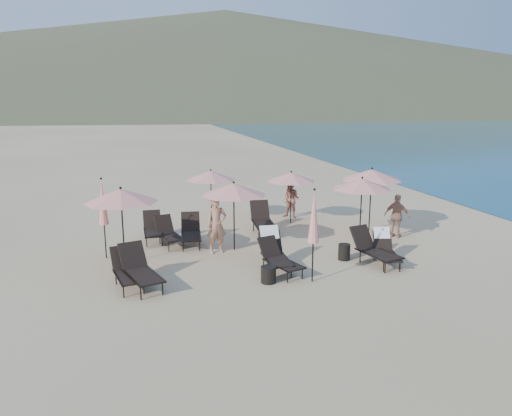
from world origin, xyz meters
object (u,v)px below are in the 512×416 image
object	(u,v)px
lounger_8	(191,231)
umbrella_open_0	(121,196)
umbrella_closed_0	(314,217)
beachgoer_a	(217,225)
side_table_0	(268,275)
lounger_0	(127,270)
lounger_3	(274,251)
lounger_2	(279,258)
umbrella_open_2	(362,184)
lounger_1	(140,269)
beachgoer_c	(397,216)
umbrella_open_4	(291,177)
umbrella_open_3	(211,175)
umbrella_closed_1	(103,203)
lounger_4	(374,248)
beachgoer_b	(291,199)
side_table_1	(344,252)
lounger_9	(263,220)
lounger_6	(153,228)
umbrella_open_5	(372,175)
lounger_7	(169,233)
umbrella_open_1	(234,189)
lounger_5	(385,248)

from	to	relation	value
lounger_8	umbrella_open_0	world-z (taller)	umbrella_open_0
umbrella_closed_0	beachgoer_a	world-z (taller)	umbrella_closed_0
lounger_8	side_table_0	bearing A→B (deg)	-62.38
lounger_0	lounger_3	bearing A→B (deg)	-6.01
lounger_2	umbrella_open_2	size ratio (longest dim) A/B	0.77
umbrella_open_0	beachgoer_a	xyz separation A→B (m)	(2.84, 0.29, -1.15)
lounger_1	beachgoer_c	xyz separation A→B (m)	(8.89, 2.44, 0.29)
umbrella_open_4	beachgoer_a	distance (m)	4.70
umbrella_open_3	umbrella_closed_1	world-z (taller)	umbrella_closed_1
lounger_4	umbrella_closed_0	world-z (taller)	umbrella_closed_0
umbrella_open_3	beachgoer_b	bearing A→B (deg)	-3.13
lounger_8	side_table_1	world-z (taller)	lounger_8
lounger_0	lounger_9	bearing A→B (deg)	29.32
lounger_6	umbrella_open_4	bearing A→B (deg)	12.00
lounger_6	umbrella_open_2	xyz separation A→B (m)	(6.93, -1.74, 1.52)
lounger_0	lounger_6	xyz separation A→B (m)	(0.93, 4.12, 0.00)
lounger_0	umbrella_open_5	size ratio (longest dim) A/B	0.71
lounger_7	umbrella_open_1	world-z (taller)	umbrella_open_1
beachgoer_b	side_table_1	bearing A→B (deg)	-45.67
umbrella_closed_0	lounger_2	bearing A→B (deg)	127.14
lounger_0	beachgoer_c	bearing A→B (deg)	3.18
lounger_3	umbrella_closed_1	size ratio (longest dim) A/B	0.72
umbrella_open_2	lounger_5	bearing A→B (deg)	-99.48
lounger_8	umbrella_open_1	xyz separation A→B (m)	(1.27, -0.98, 1.54)
umbrella_open_5	lounger_8	bearing A→B (deg)	-179.50
beachgoer_b	lounger_1	bearing A→B (deg)	-89.48
lounger_7	beachgoer_c	size ratio (longest dim) A/B	1.07
lounger_6	umbrella_open_1	bearing A→B (deg)	-35.47
lounger_7	lounger_5	bearing A→B (deg)	-43.24
umbrella_open_2	umbrella_open_3	distance (m)	5.89
umbrella_closed_1	beachgoer_a	xyz separation A→B (m)	(3.39, -0.35, -0.84)
umbrella_closed_1	side_table_0	bearing A→B (deg)	-37.66
lounger_2	lounger_4	distance (m)	2.95
umbrella_open_2	side_table_1	bearing A→B (deg)	-127.69
side_table_0	beachgoer_c	distance (m)	6.37
side_table_1	beachgoer_c	xyz separation A→B (m)	(2.82, 1.80, 0.52)
lounger_1	umbrella_open_2	distance (m)	8.08
lounger_0	umbrella_closed_1	distance (m)	2.92
lounger_0	beachgoer_c	xyz separation A→B (m)	(9.22, 2.29, 0.34)
lounger_0	umbrella_open_1	xyz separation A→B (m)	(3.39, 2.32, 1.57)
lounger_0	side_table_1	world-z (taller)	lounger_0
lounger_2	umbrella_open_0	xyz separation A→B (m)	(-4.19, 1.99, 1.63)
umbrella_closed_1	side_table_1	distance (m)	7.44
lounger_2	umbrella_open_0	distance (m)	4.92
lounger_2	umbrella_open_2	xyz separation A→B (m)	(3.72, 2.48, 1.53)
umbrella_open_3	side_table_1	xyz separation A→B (m)	(3.07, -5.65, -1.61)
lounger_2	umbrella_closed_0	xyz separation A→B (m)	(0.66, -0.87, 1.35)
lounger_8	umbrella_open_2	xyz separation A→B (m)	(5.74, -0.92, 1.50)
umbrella_open_1	umbrella_open_3	world-z (taller)	umbrella_open_1
umbrella_open_1	beachgoer_a	bearing A→B (deg)	-166.95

